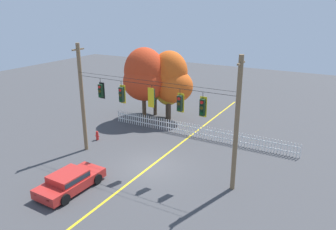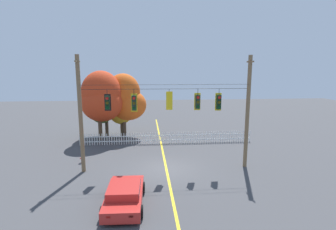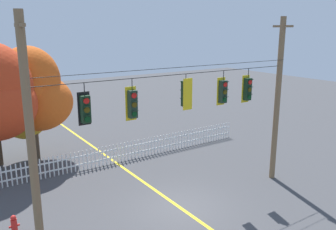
# 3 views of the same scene
# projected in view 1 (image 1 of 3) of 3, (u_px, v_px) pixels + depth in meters

# --- Properties ---
(ground) EXTENTS (80.00, 80.00, 0.00)m
(ground) POSITION_uv_depth(u_px,v_px,m) (151.00, 166.00, 22.23)
(ground) COLOR #424244
(lane_centerline_stripe) EXTENTS (0.16, 36.00, 0.01)m
(lane_centerline_stripe) POSITION_uv_depth(u_px,v_px,m) (151.00, 166.00, 22.23)
(lane_centerline_stripe) COLOR gold
(lane_centerline_stripe) RESTS_ON ground
(signal_support_span) EXTENTS (11.81, 1.10, 7.98)m
(signal_support_span) POSITION_uv_depth(u_px,v_px,m) (149.00, 110.00, 20.93)
(signal_support_span) COLOR brown
(signal_support_span) RESTS_ON ground
(traffic_signal_eastbound_side) EXTENTS (0.43, 0.38, 1.47)m
(traffic_signal_eastbound_side) POSITION_uv_depth(u_px,v_px,m) (101.00, 91.00, 22.53)
(traffic_signal_eastbound_side) COLOR black
(traffic_signal_southbound_primary) EXTENTS (0.43, 0.38, 1.56)m
(traffic_signal_southbound_primary) POSITION_uv_depth(u_px,v_px,m) (122.00, 95.00, 21.72)
(traffic_signal_southbound_primary) COLOR black
(traffic_signal_westbound_side) EXTENTS (0.43, 0.38, 1.42)m
(traffic_signal_westbound_side) POSITION_uv_depth(u_px,v_px,m) (152.00, 97.00, 20.56)
(traffic_signal_westbound_side) COLOR black
(traffic_signal_northbound_secondary) EXTENTS (0.43, 0.38, 1.50)m
(traffic_signal_northbound_secondary) POSITION_uv_depth(u_px,v_px,m) (180.00, 103.00, 19.69)
(traffic_signal_northbound_secondary) COLOR black
(traffic_signal_northbound_primary) EXTENTS (0.43, 0.38, 1.55)m
(traffic_signal_northbound_primary) POSITION_uv_depth(u_px,v_px,m) (203.00, 107.00, 19.02)
(traffic_signal_northbound_primary) COLOR black
(white_picket_fence) EXTENTS (16.25, 0.06, 1.09)m
(white_picket_fence) POSITION_uv_depth(u_px,v_px,m) (197.00, 131.00, 27.02)
(white_picket_fence) COLOR white
(white_picket_fence) RESTS_ON ground
(autumn_maple_near_fence) EXTENTS (4.00, 3.86, 6.84)m
(autumn_maple_near_fence) POSITION_uv_depth(u_px,v_px,m) (144.00, 77.00, 30.18)
(autumn_maple_near_fence) COLOR brown
(autumn_maple_near_fence) RESTS_ON ground
(autumn_maple_mid) EXTENTS (3.26, 3.25, 5.77)m
(autumn_maple_mid) POSITION_uv_depth(u_px,v_px,m) (151.00, 78.00, 31.81)
(autumn_maple_mid) COLOR #473828
(autumn_maple_mid) RESTS_ON ground
(autumn_oak_far_east) EXTENTS (2.92, 2.78, 5.20)m
(autumn_oak_far_east) POSITION_uv_depth(u_px,v_px,m) (169.00, 84.00, 30.99)
(autumn_oak_far_east) COLOR brown
(autumn_oak_far_east) RESTS_ON ground
(autumn_maple_far_west) EXTENTS (4.04, 3.12, 6.54)m
(autumn_maple_far_west) POSITION_uv_depth(u_px,v_px,m) (170.00, 78.00, 30.22)
(autumn_maple_far_west) COLOR #473828
(autumn_maple_far_west) RESTS_ON ground
(parked_car) EXTENTS (2.12, 4.23, 1.15)m
(parked_car) POSITION_uv_depth(u_px,v_px,m) (70.00, 181.00, 19.24)
(parked_car) COLOR red
(parked_car) RESTS_ON ground
(fire_hydrant) EXTENTS (0.38, 0.22, 0.77)m
(fire_hydrant) POSITION_uv_depth(u_px,v_px,m) (97.00, 136.00, 26.52)
(fire_hydrant) COLOR red
(fire_hydrant) RESTS_ON ground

